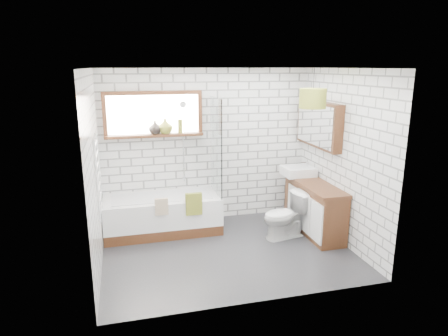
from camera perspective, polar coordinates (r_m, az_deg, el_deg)
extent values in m
cube|color=#252528|center=(5.75, 0.49, -11.77)|extent=(3.40, 2.60, 0.01)
cube|color=white|center=(5.16, 0.56, 14.12)|extent=(3.40, 2.60, 0.01)
cube|color=white|center=(6.56, -2.42, 3.12)|extent=(3.40, 0.01, 2.50)
cube|color=white|center=(4.12, 5.21, -3.76)|extent=(3.40, 0.01, 2.50)
cube|color=white|center=(5.16, -18.10, -0.68)|extent=(0.01, 2.60, 2.50)
cube|color=white|center=(5.98, 16.53, 1.43)|extent=(0.01, 2.60, 2.50)
cube|color=#3C1F10|center=(6.31, -10.02, 7.53)|extent=(1.52, 0.16, 0.68)
cube|color=white|center=(5.17, -17.56, -1.19)|extent=(0.06, 0.52, 1.00)
cube|color=#3C1F10|center=(6.38, 13.38, 6.07)|extent=(0.16, 1.20, 0.70)
cylinder|color=silver|center=(6.42, -5.84, 3.73)|extent=(0.02, 0.02, 1.30)
cube|color=white|center=(6.33, -8.77, -6.55)|extent=(1.77, 0.78, 0.57)
cube|color=white|center=(6.18, -1.14, 3.11)|extent=(0.02, 0.72, 1.50)
cube|color=olive|center=(5.93, -4.34, -5.14)|extent=(0.24, 0.07, 0.33)
cube|color=tan|center=(5.87, -8.91, -5.48)|extent=(0.19, 0.05, 0.25)
cube|color=#3C1F10|center=(6.38, 12.74, -5.55)|extent=(0.44, 1.37, 0.79)
cube|color=white|center=(6.64, 10.56, -0.44)|extent=(0.49, 0.43, 0.14)
cylinder|color=silver|center=(6.70, 11.82, 0.18)|extent=(0.04, 0.04, 0.17)
imported|color=white|center=(6.10, 8.73, -6.75)|extent=(0.51, 0.74, 0.70)
imported|color=olive|center=(6.32, -8.39, 5.76)|extent=(0.29, 0.29, 0.24)
imported|color=black|center=(6.31, -9.80, 5.56)|extent=(0.26, 0.26, 0.21)
cylinder|color=olive|center=(6.35, -6.27, 5.76)|extent=(0.07, 0.07, 0.21)
cylinder|color=olive|center=(5.63, 12.57, 9.68)|extent=(0.36, 0.36, 0.27)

